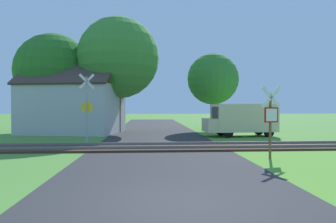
# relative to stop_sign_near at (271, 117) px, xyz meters

# --- Properties ---
(ground_plane) EXTENTS (160.00, 160.00, 0.00)m
(ground_plane) POSITION_rel_stop_sign_near_xyz_m (-4.30, -5.43, -1.63)
(ground_plane) COLOR #4C8433
(road_asphalt) EXTENTS (6.64, 80.00, 0.01)m
(road_asphalt) POSITION_rel_stop_sign_near_xyz_m (-4.30, -3.43, -1.63)
(road_asphalt) COLOR #2D2D30
(road_asphalt) RESTS_ON ground
(rail_track) EXTENTS (60.00, 2.60, 0.22)m
(rail_track) POSITION_rel_stop_sign_near_xyz_m (-4.30, 3.19, -1.58)
(rail_track) COLOR #422D1E
(rail_track) RESTS_ON ground
(stop_sign_near) EXTENTS (0.86, 0.22, 2.88)m
(stop_sign_near) POSITION_rel_stop_sign_near_xyz_m (0.00, 0.00, 0.00)
(stop_sign_near) COLOR brown
(stop_sign_near) RESTS_ON ground
(crossing_sign_far) EXTENTS (0.88, 0.15, 3.91)m
(crossing_sign_far) POSITION_rel_stop_sign_near_xyz_m (-8.27, 5.44, 0.56)
(crossing_sign_far) COLOR #9E9EA5
(crossing_sign_far) RESTS_ON ground
(house) EXTENTS (8.14, 7.02, 5.70)m
(house) POSITION_rel_stop_sign_near_xyz_m (-10.68, 12.31, 0.40)
(house) COLOR #B7B7BC
(house) RESTS_ON ground
(tree_center) EXTENTS (6.50, 6.50, 9.22)m
(tree_center) POSITION_rel_stop_sign_near_xyz_m (-7.25, 12.76, 4.34)
(tree_center) COLOR #513823
(tree_center) RESTS_ON ground
(tree_right) EXTENTS (4.47, 4.47, 6.71)m
(tree_right) POSITION_rel_stop_sign_near_xyz_m (0.78, 14.38, 2.83)
(tree_right) COLOR #513823
(tree_right) RESTS_ON ground
(tree_left) EXTENTS (6.21, 6.21, 8.01)m
(tree_left) POSITION_rel_stop_sign_near_xyz_m (-12.58, 13.58, 3.26)
(tree_left) COLOR #513823
(tree_left) RESTS_ON ground
(mail_truck) EXTENTS (5.03, 2.22, 2.24)m
(mail_truck) POSITION_rel_stop_sign_near_xyz_m (1.63, 8.83, -0.40)
(mail_truck) COLOR beige
(mail_truck) RESTS_ON ground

